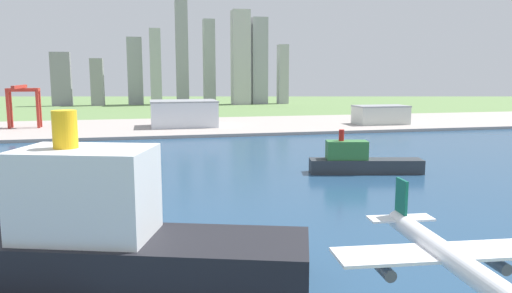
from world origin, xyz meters
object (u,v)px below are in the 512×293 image
at_px(airplane_landing, 445,254).
at_px(cargo_ship, 113,234).
at_px(container_barge, 360,161).
at_px(warehouse_main, 184,113).
at_px(port_crane_red, 23,97).
at_px(warehouse_annex, 381,115).

bearing_deg(airplane_landing, cargo_ship, 133.56).
distance_m(airplane_landing, cargo_ship, 74.42).
bearing_deg(container_barge, airplane_landing, -110.35).
relative_size(airplane_landing, warehouse_main, 0.68).
height_order(airplane_landing, cargo_ship, cargo_ship).
height_order(container_barge, port_crane_red, port_crane_red).
distance_m(airplane_landing, port_crane_red, 406.23).
xyz_separation_m(container_barge, port_crane_red, (-200.61, 222.85, 22.72)).
relative_size(port_crane_red, warehouse_annex, 0.91).
relative_size(port_crane_red, warehouse_main, 0.76).
bearing_deg(warehouse_annex, airplane_landing, -115.24).
bearing_deg(warehouse_main, port_crane_red, 173.48).
bearing_deg(port_crane_red, container_barge, -48.01).
bearing_deg(container_barge, warehouse_annex, 60.96).
distance_m(airplane_landing, container_barge, 168.94).
bearing_deg(warehouse_annex, warehouse_main, 173.89).
bearing_deg(warehouse_annex, port_crane_red, 173.71).
xyz_separation_m(warehouse_main, warehouse_annex, (174.67, -18.70, -2.81)).
bearing_deg(port_crane_red, warehouse_annex, -6.29).
distance_m(airplane_landing, warehouse_annex, 383.59).
xyz_separation_m(cargo_ship, warehouse_annex, (214.23, 293.46, -0.64)).
relative_size(airplane_landing, cargo_ship, 0.44).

